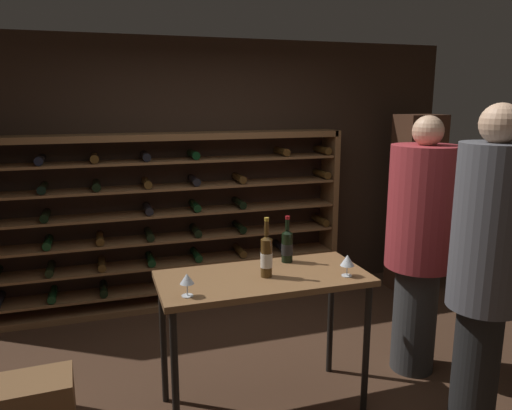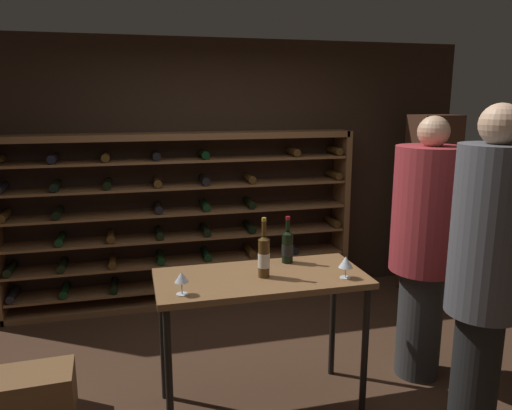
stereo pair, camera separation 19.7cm
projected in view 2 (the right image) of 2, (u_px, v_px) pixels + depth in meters
The scene contains 12 objects.
ground_plane at pixel (267, 399), 3.40m from camera, with size 10.04×10.04×0.00m, color #472D1E.
back_wall at pixel (214, 171), 5.03m from camera, with size 5.34×0.10×2.61m, color #332319.
wine_rack at pixel (180, 221), 4.84m from camera, with size 3.43×0.32×1.72m.
tasting_table at pixel (261, 290), 3.15m from camera, with size 1.34×0.62×0.93m.
person_guest_khaki at pixel (486, 269), 2.69m from camera, with size 0.40×0.40×2.01m.
person_bystander_dark_jacket at pixel (426, 239), 3.51m from camera, with size 0.49×0.49×1.92m.
wine_crate at pixel (35, 396), 3.15m from camera, with size 0.48×0.34×0.34m, color brown.
display_cabinet at pixel (429, 207), 5.10m from camera, with size 0.44×0.36×1.88m, color #4C2D1E.
wine_bottle_amber_reserve at pixel (287, 246), 3.36m from camera, with size 0.08×0.08×0.32m.
wine_bottle_green_slim at pixel (264, 256), 3.08m from camera, with size 0.08×0.08×0.38m.
wine_glass_stemmed_left at pixel (182, 278), 2.81m from camera, with size 0.08×0.08×0.14m.
wine_glass_stemmed_right at pixel (346, 263), 3.07m from camera, with size 0.09×0.09×0.14m.
Camera 2 is at (-0.82, -2.92, 2.03)m, focal length 34.52 mm.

